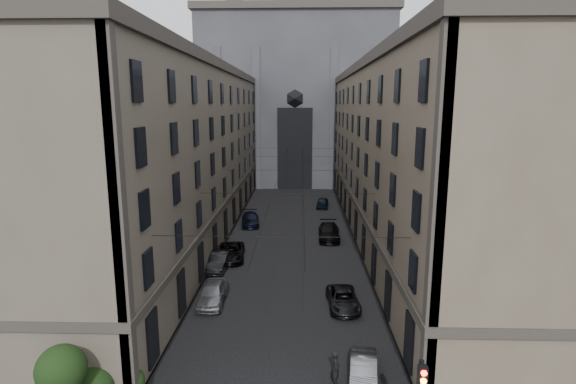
# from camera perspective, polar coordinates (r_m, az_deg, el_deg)

# --- Properties ---
(sidewalk_left) EXTENTS (7.00, 80.00, 0.15)m
(sidewalk_left) POSITION_cam_1_polar(r_m,az_deg,el_deg) (52.59, -11.17, -5.10)
(sidewalk_left) COLOR #383533
(sidewalk_left) RESTS_ON ground
(sidewalk_right) EXTENTS (7.00, 80.00, 0.15)m
(sidewalk_right) POSITION_cam_1_polar(r_m,az_deg,el_deg) (52.15, 12.06, -5.27)
(sidewalk_right) COLOR #383533
(sidewalk_right) RESTS_ON ground
(building_left) EXTENTS (13.60, 60.60, 18.85)m
(building_left) POSITION_cam_1_polar(r_m,az_deg,el_deg) (51.59, -14.75, 4.94)
(building_left) COLOR #524A3E
(building_left) RESTS_ON ground
(building_right) EXTENTS (13.60, 60.60, 18.85)m
(building_right) POSITION_cam_1_polar(r_m,az_deg,el_deg) (51.01, 15.74, 4.83)
(building_right) COLOR brown
(building_right) RESTS_ON ground
(gothic_tower) EXTENTS (35.00, 23.00, 58.00)m
(gothic_tower) POSITION_cam_1_polar(r_m,az_deg,el_deg) (88.25, 1.00, 13.17)
(gothic_tower) COLOR #2D2D33
(gothic_tower) RESTS_ON ground
(tram_wires) EXTENTS (14.00, 60.00, 0.43)m
(tram_wires) POSITION_cam_1_polar(r_m,az_deg,el_deg) (49.40, 0.40, 2.60)
(tram_wires) COLOR black
(tram_wires) RESTS_ON ground
(car_left_near) EXTENTS (1.97, 4.66, 1.57)m
(car_left_near) POSITION_cam_1_polar(r_m,az_deg,el_deg) (34.49, -9.56, -12.55)
(car_left_near) COLOR gray
(car_left_near) RESTS_ON ground
(car_left_midnear) EXTENTS (1.89, 4.68, 1.51)m
(car_left_midnear) POSITION_cam_1_polar(r_m,az_deg,el_deg) (41.03, -8.76, -8.67)
(car_left_midnear) COLOR black
(car_left_midnear) RESTS_ON ground
(car_left_midfar) EXTENTS (2.90, 5.45, 1.46)m
(car_left_midfar) POSITION_cam_1_polar(r_m,az_deg,el_deg) (43.34, -7.25, -7.58)
(car_left_midfar) COLOR black
(car_left_midfar) RESTS_ON ground
(car_left_far) EXTENTS (2.71, 5.36, 1.49)m
(car_left_far) POSITION_cam_1_polar(r_m,az_deg,el_deg) (55.12, -4.81, -3.45)
(car_left_far) COLOR black
(car_left_far) RESTS_ON ground
(car_right_near) EXTENTS (1.91, 4.15, 1.32)m
(car_right_near) POSITION_cam_1_polar(r_m,az_deg,el_deg) (25.89, 9.56, -21.43)
(car_right_near) COLOR slate
(car_right_near) RESTS_ON ground
(car_right_midnear) EXTENTS (2.37, 4.76, 1.30)m
(car_right_midnear) POSITION_cam_1_polar(r_m,az_deg,el_deg) (33.64, 7.02, -13.36)
(car_right_midnear) COLOR black
(car_right_midnear) RESTS_ON ground
(car_right_midfar) EXTENTS (2.42, 5.67, 1.63)m
(car_right_midfar) POSITION_cam_1_polar(r_m,az_deg,el_deg) (49.54, 5.23, -5.04)
(car_right_midfar) COLOR black
(car_right_midfar) RESTS_ON ground
(car_right_far) EXTENTS (2.01, 4.18, 1.38)m
(car_right_far) POSITION_cam_1_polar(r_m,az_deg,el_deg) (64.43, 4.41, -1.38)
(car_right_far) COLOR black
(car_right_far) RESTS_ON ground
(pedestrian) EXTENTS (0.55, 0.77, 1.99)m
(pedestrian) POSITION_cam_1_polar(r_m,az_deg,el_deg) (25.22, 6.09, -21.39)
(pedestrian) COLOR black
(pedestrian) RESTS_ON ground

